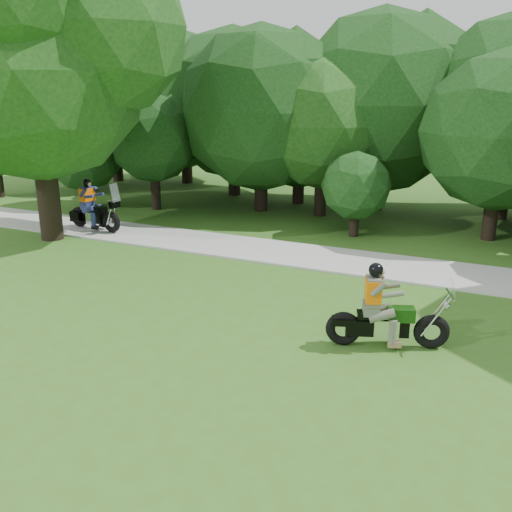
% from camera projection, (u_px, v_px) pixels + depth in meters
% --- Properties ---
extents(ground, '(100.00, 100.00, 0.00)m').
position_uv_depth(ground, '(285.00, 430.00, 8.07)').
color(ground, '#3C631C').
rests_on(ground, ground).
extents(walkway, '(60.00, 2.20, 0.06)m').
position_uv_depth(walkway, '(399.00, 268.00, 15.01)').
color(walkway, '#ADADA7').
rests_on(walkway, ground).
extents(tree_line, '(38.94, 12.11, 7.88)m').
position_uv_depth(tree_line, '(450.00, 112.00, 19.90)').
color(tree_line, black).
rests_on(tree_line, ground).
extents(big_tree_west, '(8.64, 6.56, 9.96)m').
position_uv_depth(big_tree_west, '(40.00, 45.00, 16.56)').
color(big_tree_west, black).
rests_on(big_tree_west, ground).
extents(chopper_motorcycle, '(2.22, 1.11, 1.62)m').
position_uv_depth(chopper_motorcycle, '(382.00, 316.00, 10.45)').
color(chopper_motorcycle, black).
rests_on(chopper_motorcycle, ground).
extents(touring_motorcycle, '(2.19, 0.79, 1.67)m').
position_uv_depth(touring_motorcycle, '(92.00, 211.00, 18.69)').
color(touring_motorcycle, black).
rests_on(touring_motorcycle, walkway).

